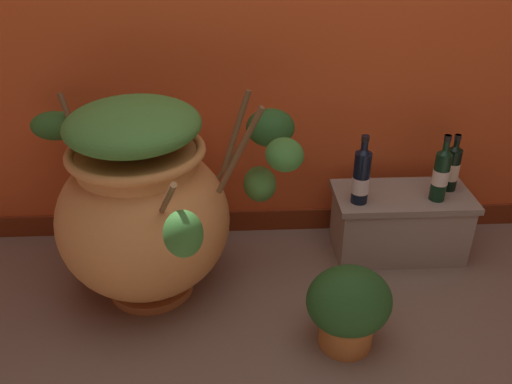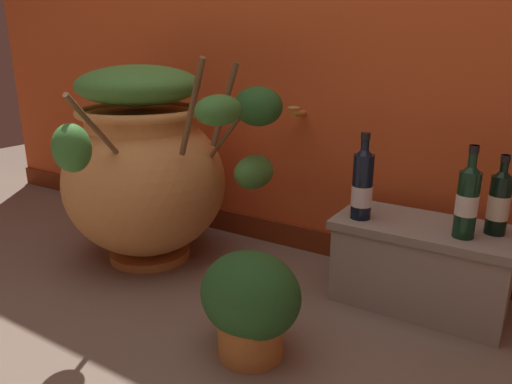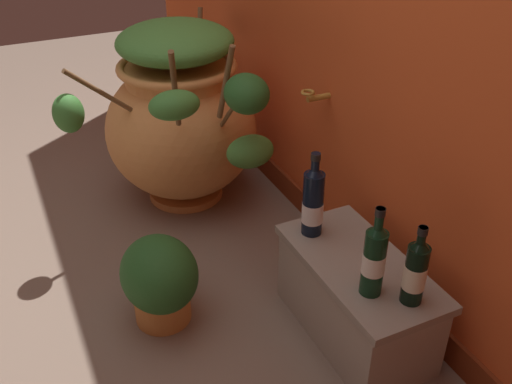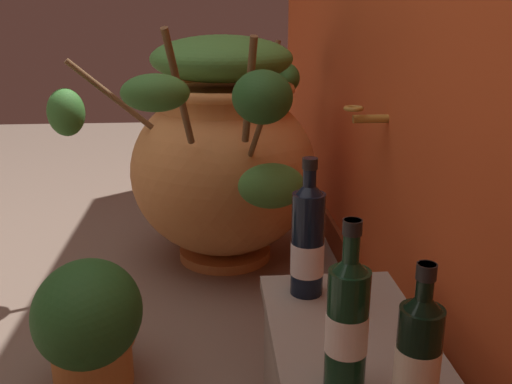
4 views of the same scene
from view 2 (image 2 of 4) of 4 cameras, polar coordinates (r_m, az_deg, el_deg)
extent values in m
plane|color=#7A6656|center=(1.53, -13.25, -21.14)|extent=(7.00, 7.00, 0.00)
cube|color=maroon|center=(2.28, 6.51, -5.65)|extent=(4.40, 0.02, 0.11)
cylinder|color=#B28433|center=(2.11, 5.14, 9.24)|extent=(0.02, 0.10, 0.02)
torus|color=#B28433|center=(2.06, 4.52, 9.92)|extent=(0.06, 0.06, 0.01)
cylinder|color=#D68E4C|center=(2.28, -12.42, -7.06)|extent=(0.36, 0.36, 0.04)
ellipsoid|color=#D68E4C|center=(2.16, -12.98, 1.12)|extent=(0.70, 0.70, 0.64)
cylinder|color=#D68E4C|center=(2.11, -13.46, 8.11)|extent=(0.47, 0.47, 0.09)
torus|color=#D68E4C|center=(2.10, -13.54, 9.28)|extent=(0.53, 0.53, 0.04)
cylinder|color=brown|center=(1.73, -7.64, 9.76)|extent=(0.18, 0.08, 0.37)
ellipsoid|color=#387A33|center=(1.59, -4.50, 9.64)|extent=(0.14, 0.19, 0.10)
cylinder|color=brown|center=(1.90, -3.77, 10.23)|extent=(0.13, 0.04, 0.33)
ellipsoid|color=#235623|center=(1.85, 0.26, 10.13)|extent=(0.19, 0.17, 0.15)
cylinder|color=brown|center=(1.74, -18.66, 7.31)|extent=(0.11, 0.27, 0.26)
ellipsoid|color=#387A33|center=(1.62, -21.03, 4.89)|extent=(0.12, 0.12, 0.16)
cylinder|color=brown|center=(2.46, -14.80, 10.67)|extent=(0.09, 0.08, 0.28)
ellipsoid|color=#2D6628|center=(2.57, -15.08, 10.42)|extent=(0.21, 0.12, 0.13)
cylinder|color=brown|center=(1.96, -3.78, 6.41)|extent=(0.20, 0.07, 0.26)
ellipsoid|color=#428438|center=(1.95, -0.25, 2.39)|extent=(0.14, 0.20, 0.14)
ellipsoid|color=#428438|center=(2.09, -13.75, 12.23)|extent=(0.51, 0.51, 0.17)
cube|color=#9E9384|center=(1.88, 18.99, -8.16)|extent=(0.59, 0.30, 0.32)
cube|color=gray|center=(1.83, 19.42, -4.07)|extent=(0.63, 0.32, 0.03)
cylinder|color=black|center=(1.72, 23.73, -1.43)|extent=(0.07, 0.07, 0.22)
cone|color=black|center=(1.69, 24.22, 2.59)|extent=(0.07, 0.07, 0.04)
cylinder|color=black|center=(1.68, 24.35, 3.62)|extent=(0.03, 0.03, 0.09)
cylinder|color=black|center=(1.67, 24.48, 4.67)|extent=(0.03, 0.03, 0.02)
cylinder|color=white|center=(1.72, 23.73, -1.38)|extent=(0.07, 0.07, 0.07)
cylinder|color=black|center=(1.79, 12.50, 0.59)|extent=(0.07, 0.07, 0.24)
cone|color=black|center=(1.76, 12.77, 4.75)|extent=(0.07, 0.07, 0.04)
cylinder|color=black|center=(1.75, 12.83, 5.61)|extent=(0.03, 0.03, 0.08)
cylinder|color=black|center=(1.75, 12.89, 6.51)|extent=(0.03, 0.03, 0.02)
cylinder|color=silver|center=(1.80, 12.43, -0.42)|extent=(0.08, 0.08, 0.08)
cylinder|color=black|center=(1.80, 26.83, -1.44)|extent=(0.07, 0.07, 0.20)
cone|color=black|center=(1.77, 27.31, 2.01)|extent=(0.07, 0.07, 0.04)
cylinder|color=black|center=(1.76, 27.41, 2.77)|extent=(0.03, 0.03, 0.07)
cylinder|color=black|center=(1.76, 27.52, 3.54)|extent=(0.03, 0.03, 0.02)
cylinder|color=beige|center=(1.80, 26.80, -1.61)|extent=(0.07, 0.07, 0.08)
cylinder|color=#CC7F3D|center=(1.56, -0.65, -16.52)|extent=(0.20, 0.20, 0.14)
torus|color=#BB7538|center=(1.53, -0.66, -14.71)|extent=(0.23, 0.23, 0.02)
ellipsoid|color=#235623|center=(1.49, -0.67, -12.09)|extent=(0.32, 0.27, 0.27)
camera|label=1|loc=(1.33, -86.49, 28.65)|focal=37.35mm
camera|label=3|loc=(1.29, 92.71, 28.78)|focal=40.89mm
camera|label=4|loc=(1.54, 56.44, 9.88)|focal=39.90mm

